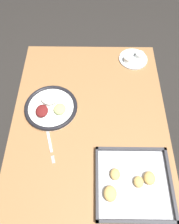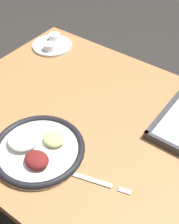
{
  "view_description": "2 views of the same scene",
  "coord_description": "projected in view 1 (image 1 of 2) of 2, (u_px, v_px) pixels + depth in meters",
  "views": [
    {
      "loc": [
        0.54,
        0.01,
        1.69
      ],
      "look_at": [
        -0.02,
        0.0,
        0.77
      ],
      "focal_mm": 35.0,
      "sensor_mm": 36.0,
      "label": 1
    },
    {
      "loc": [
        0.41,
        -0.57,
        1.45
      ],
      "look_at": [
        -0.02,
        0.0,
        0.77
      ],
      "focal_mm": 50.0,
      "sensor_mm": 36.0,
      "label": 2
    }
  ],
  "objects": [
    {
      "name": "dinner_plate",
      "position": [
        51.0,
        106.0,
        1.11
      ],
      "size": [
        0.27,
        0.27,
        0.04
      ],
      "color": "white",
      "rests_on": "dining_table"
    },
    {
      "name": "saucer_plate",
      "position": [
        133.0,
        58.0,
        1.28
      ],
      "size": [
        0.17,
        0.17,
        0.04
      ],
      "color": "silver",
      "rests_on": "dining_table"
    },
    {
      "name": "baking_tray",
      "position": [
        132.0,
        183.0,
        0.91
      ],
      "size": [
        0.31,
        0.32,
        0.04
      ],
      "color": "#333338",
      "rests_on": "dining_table"
    },
    {
      "name": "ground_plane",
      "position": [
        89.0,
        164.0,
        1.72
      ],
      "size": [
        8.0,
        8.0,
        0.0
      ],
      "primitive_type": "plane",
      "color": "#282623"
    },
    {
      "name": "dining_table",
      "position": [
        89.0,
        129.0,
        1.2
      ],
      "size": [
        1.01,
        0.77,
        0.74
      ],
      "color": "olive",
      "rests_on": "ground_plane"
    },
    {
      "name": "fork",
      "position": [
        49.0,
        138.0,
        1.03
      ],
      "size": [
        0.22,
        0.07,
        0.0
      ],
      "rotation": [
        0.0,
        0.0,
        0.28
      ],
      "color": "silver",
      "rests_on": "dining_table"
    }
  ]
}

